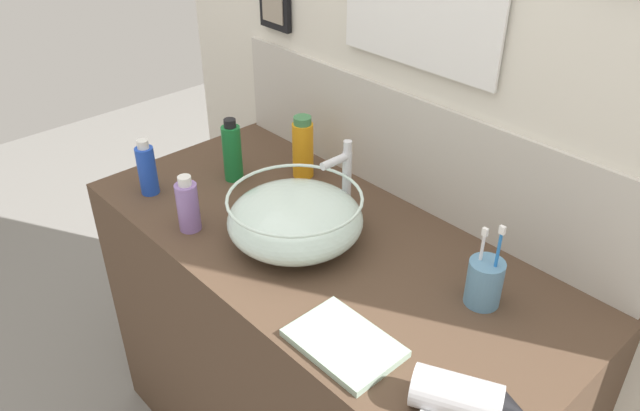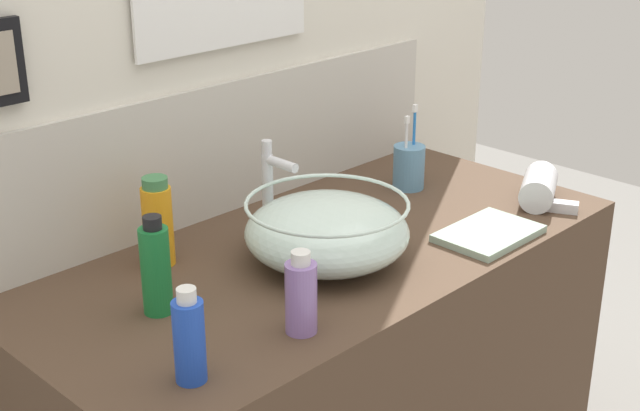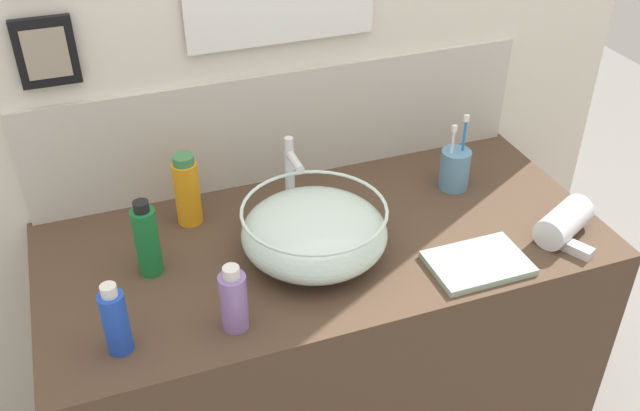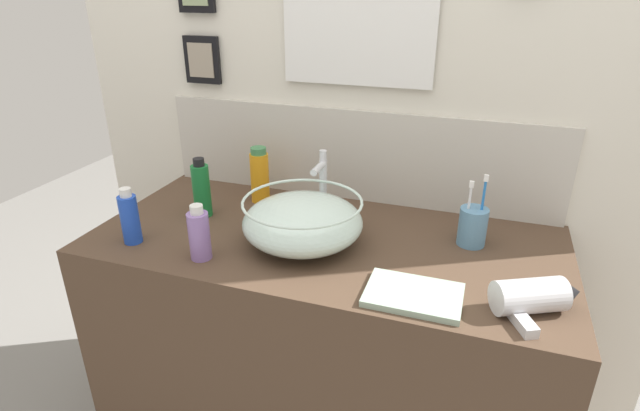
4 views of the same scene
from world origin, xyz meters
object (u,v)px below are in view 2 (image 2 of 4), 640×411
object	(u,v)px
hair_drier	(540,186)
hand_towel	(489,234)
lotion_bottle	(158,223)
shampoo_bottle	(156,268)
faucet	(271,185)
glass_bowl_sink	(327,231)
soap_dispenser	(189,339)
toothbrush_cup	(409,166)
spray_bottle	(301,296)

from	to	relation	value
hair_drier	hand_towel	world-z (taller)	hair_drier
lotion_bottle	shampoo_bottle	world-z (taller)	shampoo_bottle
faucet	hand_towel	distance (m)	0.48
lotion_bottle	shampoo_bottle	bearing A→B (deg)	-126.86
glass_bowl_sink	soap_dispenser	distance (m)	0.48
toothbrush_cup	lotion_bottle	bearing A→B (deg)	172.95
spray_bottle	soap_dispenser	distance (m)	0.23
faucet	toothbrush_cup	size ratio (longest dim) A/B	1.06
glass_bowl_sink	hand_towel	distance (m)	0.38
toothbrush_cup	shampoo_bottle	bearing A→B (deg)	-174.55
hand_towel	faucet	bearing A→B (deg)	135.76
hair_drier	glass_bowl_sink	bearing A→B (deg)	168.18
spray_bottle	lotion_bottle	world-z (taller)	lotion_bottle
toothbrush_cup	shampoo_bottle	size ratio (longest dim) A/B	1.11
shampoo_bottle	hair_drier	bearing A→B (deg)	-11.78
spray_bottle	lotion_bottle	size ratio (longest dim) A/B	0.82
glass_bowl_sink	faucet	size ratio (longest dim) A/B	1.51
hair_drier	spray_bottle	distance (m)	0.82
glass_bowl_sink	lotion_bottle	size ratio (longest dim) A/B	1.79
soap_dispenser	shampoo_bottle	distance (m)	0.24
spray_bottle	shampoo_bottle	size ratio (longest dim) A/B	0.81
faucet	hand_towel	world-z (taller)	faucet
hair_drier	spray_bottle	bearing A→B (deg)	-177.59
soap_dispenser	shampoo_bottle	size ratio (longest dim) A/B	0.87
lotion_bottle	faucet	bearing A→B (deg)	-16.43
faucet	soap_dispenser	size ratio (longest dim) A/B	1.35
glass_bowl_sink	toothbrush_cup	world-z (taller)	toothbrush_cup
faucet	lotion_bottle	world-z (taller)	faucet
spray_bottle	shampoo_bottle	xyz separation A→B (m)	(-0.13, 0.23, 0.02)
lotion_bottle	toothbrush_cup	bearing A→B (deg)	-7.05
hand_towel	soap_dispenser	bearing A→B (deg)	178.77
lotion_bottle	soap_dispenser	size ratio (longest dim) A/B	1.14
soap_dispenser	lotion_bottle	bearing A→B (deg)	60.40
hair_drier	lotion_bottle	xyz separation A→B (m)	(-0.83, 0.36, 0.05)
toothbrush_cup	faucet	bearing A→B (deg)	178.23
glass_bowl_sink	shampoo_bottle	world-z (taller)	shampoo_bottle
hair_drier	toothbrush_cup	xyz separation A→B (m)	(-0.15, 0.28, 0.02)
glass_bowl_sink	shampoo_bottle	bearing A→B (deg)	168.29
toothbrush_cup	hand_towel	world-z (taller)	toothbrush_cup
toothbrush_cup	soap_dispenser	size ratio (longest dim) A/B	1.28
hand_towel	hair_drier	bearing A→B (deg)	7.99
hair_drier	lotion_bottle	size ratio (longest dim) A/B	1.13
spray_bottle	lotion_bottle	bearing A→B (deg)	91.79
faucet	hand_towel	bearing A→B (deg)	-44.24
faucet	soap_dispenser	world-z (taller)	faucet
hair_drier	spray_bottle	size ratio (longest dim) A/B	1.38
shampoo_bottle	toothbrush_cup	bearing A→B (deg)	5.45
faucet	hair_drier	xyz separation A→B (m)	(0.59, -0.29, -0.09)
hair_drier	hand_towel	bearing A→B (deg)	-172.01
glass_bowl_sink	toothbrush_cup	bearing A→B (deg)	18.87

